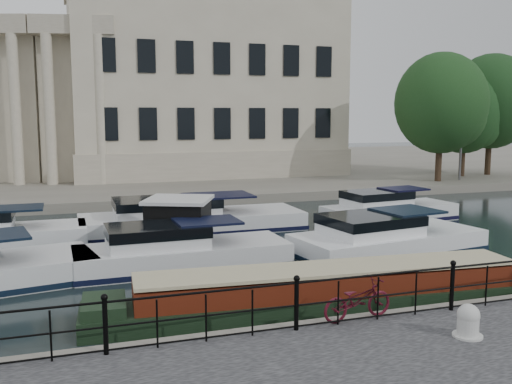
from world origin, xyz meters
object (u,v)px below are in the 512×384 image
(bicycle, at_px, (357,300))
(narrowboat, at_px, (331,297))
(mooring_bollard, at_px, (468,321))
(harbour_hut, at_px, (179,229))

(bicycle, relative_size, narrowboat, 0.14)
(bicycle, xyz_separation_m, narrowboat, (0.41, 2.17, -0.65))
(bicycle, distance_m, narrowboat, 2.30)
(mooring_bollard, distance_m, harbour_hut, 11.92)
(bicycle, relative_size, mooring_bollard, 2.51)
(narrowboat, bearing_deg, bicycle, -96.44)
(bicycle, bearing_deg, narrowboat, -17.12)
(harbour_hut, bearing_deg, narrowboat, -46.25)
(harbour_hut, bearing_deg, mooring_bollard, -46.52)
(mooring_bollard, relative_size, narrowboat, 0.05)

